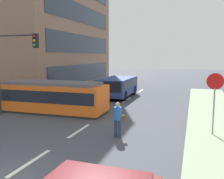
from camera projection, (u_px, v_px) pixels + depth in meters
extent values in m
plane|color=#44464F|center=(106.00, 114.00, 16.37)|extent=(120.00, 120.00, 0.00)
cube|color=#8EA07F|center=(224.00, 144.00, 10.48)|extent=(3.20, 36.00, 0.14)
cube|color=silver|center=(30.00, 162.00, 8.85)|extent=(0.16, 2.40, 0.01)
cube|color=silver|center=(79.00, 131.00, 12.61)|extent=(0.16, 2.40, 0.01)
cube|color=silver|center=(127.00, 100.00, 21.39)|extent=(0.16, 2.40, 0.01)
cube|color=silver|center=(141.00, 91.00, 27.04)|extent=(0.16, 2.40, 0.01)
cube|color=#2D3847|center=(84.00, 73.00, 27.80)|extent=(0.06, 14.75, 1.92)
cube|color=#2D3847|center=(83.00, 44.00, 27.37)|extent=(0.06, 14.75, 1.92)
cube|color=#2D3847|center=(83.00, 14.00, 26.94)|extent=(0.06, 14.75, 1.92)
cube|color=orange|center=(51.00, 97.00, 16.77)|extent=(7.55, 2.62, 1.73)
cube|color=#2D2D2D|center=(52.00, 111.00, 16.90)|extent=(7.40, 2.50, 0.15)
cube|color=#58545E|center=(51.00, 83.00, 16.64)|extent=(6.80, 2.24, 0.20)
cube|color=#1E232D|center=(51.00, 94.00, 16.74)|extent=(7.25, 2.66, 0.76)
cube|color=navy|center=(118.00, 86.00, 22.87)|extent=(2.50, 5.44, 1.49)
cube|color=black|center=(108.00, 87.00, 20.34)|extent=(2.25, 0.12, 0.89)
cube|color=black|center=(118.00, 83.00, 22.84)|extent=(2.54, 4.62, 0.59)
cylinder|color=black|center=(112.00, 95.00, 21.32)|extent=(2.55, 0.90, 0.90)
cylinder|color=black|center=(123.00, 90.00, 24.59)|extent=(2.55, 0.90, 0.90)
cylinder|color=navy|center=(116.00, 128.00, 11.57)|extent=(0.16, 0.16, 0.85)
cylinder|color=navy|center=(120.00, 129.00, 11.51)|extent=(0.16, 0.16, 0.85)
cylinder|color=blue|center=(118.00, 113.00, 11.44)|extent=(0.36, 0.36, 0.60)
sphere|color=tan|center=(118.00, 105.00, 11.39)|extent=(0.22, 0.22, 0.22)
cube|color=#5D400A|center=(122.00, 118.00, 11.45)|extent=(0.22, 0.14, 0.24)
cube|color=silver|center=(62.00, 95.00, 21.07)|extent=(1.91, 4.50, 0.55)
cube|color=black|center=(61.00, 89.00, 20.86)|extent=(1.75, 2.48, 0.40)
cylinder|color=black|center=(60.00, 94.00, 22.66)|extent=(0.22, 0.64, 0.64)
cylinder|color=black|center=(79.00, 95.00, 22.07)|extent=(0.22, 0.64, 0.64)
cylinder|color=black|center=(43.00, 99.00, 20.12)|extent=(0.22, 0.64, 0.64)
cylinder|color=black|center=(64.00, 100.00, 19.53)|extent=(0.22, 0.64, 0.64)
cylinder|color=gray|center=(214.00, 111.00, 11.49)|extent=(0.07, 0.07, 2.20)
cylinder|color=red|center=(215.00, 81.00, 11.31)|extent=(0.76, 0.04, 0.76)
cylinder|color=#333333|center=(15.00, 35.00, 14.99)|extent=(2.89, 0.10, 0.10)
cube|color=black|center=(36.00, 41.00, 14.58)|extent=(0.28, 0.24, 0.84)
sphere|color=red|center=(34.00, 36.00, 14.43)|extent=(0.16, 0.16, 0.16)
sphere|color=gold|center=(34.00, 41.00, 14.46)|extent=(0.16, 0.16, 0.16)
sphere|color=green|center=(34.00, 45.00, 14.50)|extent=(0.16, 0.16, 0.16)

